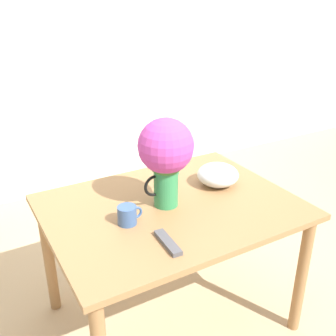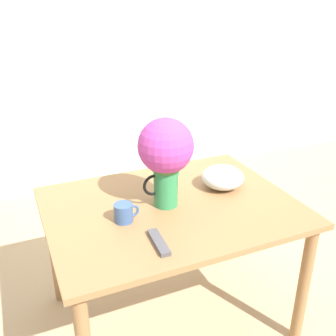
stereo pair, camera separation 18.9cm
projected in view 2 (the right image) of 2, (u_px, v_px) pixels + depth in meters
The scene contains 7 objects.
ground_plane at pixel (184, 305), 2.35m from camera, with size 12.00×12.00×0.00m, color tan.
wall_back at pixel (93, 45), 3.38m from camera, with size 8.00×0.05×2.60m.
table at pixel (171, 221), 2.01m from camera, with size 1.23×0.93×0.74m.
flower_vase at pixel (166, 153), 1.86m from camera, with size 0.27×0.27×0.45m.
coffee_mug at pixel (124, 213), 1.81m from camera, with size 0.12×0.09×0.09m.
white_bowl at pixel (223, 177), 2.12m from camera, with size 0.23×0.23×0.12m.
remote_control at pixel (159, 242), 1.65m from camera, with size 0.06×0.19×0.02m.
Camera 2 is at (-0.81, -1.62, 1.71)m, focal length 42.00 mm.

